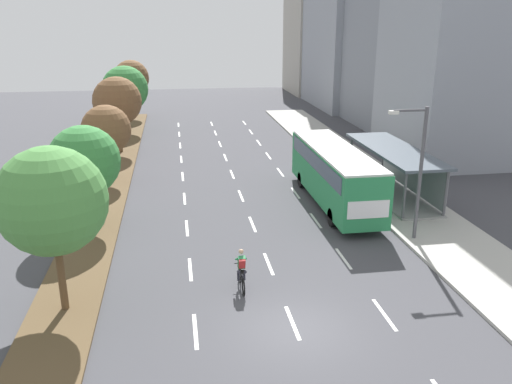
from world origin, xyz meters
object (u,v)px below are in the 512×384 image
cyclist (242,271)px  median_tree_second (84,161)px  median_tree_fourth (117,101)px  streetlight (418,165)px  median_tree_nearest (52,201)px  median_tree_third (106,130)px  median_tree_farthest (131,78)px  bus_shelter (397,167)px  bus (334,170)px  median_tree_fifth (125,89)px

cyclist → median_tree_second: bearing=132.4°
median_tree_fourth → streetlight: 26.02m
median_tree_nearest → median_tree_third: median_tree_nearest is taller
median_tree_third → median_tree_farthest: 24.92m
bus_shelter → bus: bus is taller
median_tree_third → streetlight: bearing=-38.2°
bus_shelter → cyclist: bearing=-136.7°
bus → median_tree_second: (-13.71, -1.85, 1.60)m
bus_shelter → median_tree_fourth: size_ratio=1.58×
bus_shelter → median_tree_third: size_ratio=1.88×
median_tree_farthest → median_tree_fourth: bearing=-89.9°
bus_shelter → cyclist: (-11.02, -10.37, -1.08)m
median_tree_third → streetlight: streetlight is taller
median_tree_second → median_tree_fifth: bearing=89.8°
bus_shelter → median_tree_fifth: (-17.91, 22.19, 2.38)m
median_tree_third → median_tree_farthest: bearing=90.1°
median_tree_second → median_tree_fifth: 24.92m
bus_shelter → median_tree_nearest: bearing=-148.2°
bus → median_tree_third: (-13.57, 6.46, 1.55)m
bus_shelter → median_tree_farthest: 35.45m
bus_shelter → median_tree_second: median_tree_second is taller
median_tree_farthest → streetlight: streetlight is taller
median_tree_nearest → median_tree_fourth: 24.91m
median_tree_nearest → median_tree_third: size_ratio=1.21×
median_tree_nearest → median_tree_second: 8.34m
streetlight → median_tree_second: bearing=165.5°
bus → median_tree_fourth: 20.19m
median_tree_second → bus_shelter: bearing=8.6°
cyclist → median_tree_fourth: size_ratio=0.30×
bus_shelter → median_tree_second: 18.28m
median_tree_third → median_tree_fourth: (-0.02, 8.30, 0.66)m
median_tree_second → median_tree_fourth: bearing=89.6°
median_tree_fourth → median_tree_farthest: median_tree_farthest is taller
median_tree_fourth → streetlight: bearing=-52.7°
median_tree_second → streetlight: 16.40m
median_tree_nearest → median_tree_fifth: size_ratio=0.99×
median_tree_nearest → median_tree_second: (-0.21, 8.30, -0.70)m
median_tree_third → cyclist: bearing=-66.8°
bus_shelter → median_tree_third: 18.78m
median_tree_third → median_tree_fourth: size_ratio=0.84×
median_tree_nearest → median_tree_farthest: size_ratio=0.99×
median_tree_nearest → median_tree_second: size_ratio=1.16×
bus_shelter → median_tree_fourth: median_tree_fourth is taller
median_tree_second → bus: bearing=7.7°
median_tree_nearest → median_tree_fifth: bearing=90.2°
bus → median_tree_fourth: bearing=132.6°
streetlight → bus_shelter: bearing=72.8°
median_tree_third → median_tree_fourth: median_tree_fourth is taller
median_tree_nearest → median_tree_second: bearing=91.4°
median_tree_fourth → median_tree_farthest: (-0.02, 16.61, 0.17)m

